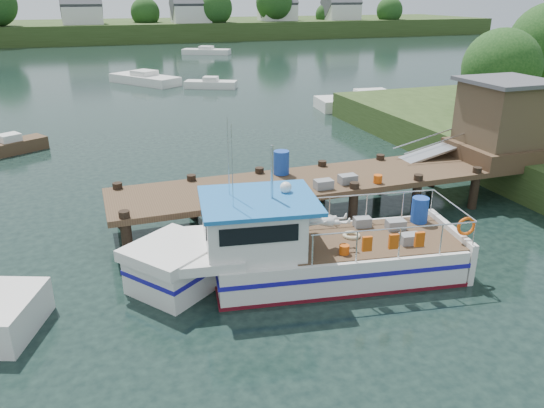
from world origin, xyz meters
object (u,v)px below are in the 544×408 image
object	(u,v)px
moored_far	(206,51)
moored_b	(211,84)
dock	(446,142)
moored_c	(372,101)
lobster_boat	(295,251)
moored_rowboat	(11,146)
moored_d	(145,79)

from	to	relation	value
moored_far	moored_b	world-z (taller)	moored_far
moored_far	dock	bearing A→B (deg)	-80.28
dock	moored_far	distance (m)	54.52
moored_c	moored_far	bearing A→B (deg)	111.06
dock	lobster_boat	size ratio (longest dim) A/B	1.72
dock	lobster_boat	distance (m)	8.77
dock	moored_c	size ratio (longest dim) A/B	2.07
dock	moored_c	bearing A→B (deg)	69.24
moored_far	moored_c	bearing A→B (deg)	-72.29
moored_rowboat	dock	bearing A→B (deg)	-37.37
moored_c	moored_d	xyz separation A→B (m)	(-13.72, 16.00, -0.02)
lobster_boat	moored_rowboat	xyz separation A→B (m)	(-8.78, 16.38, -0.48)
moored_b	moored_d	world-z (taller)	moored_d
lobster_boat	moored_c	distance (m)	24.69
moored_far	moored_d	xyz separation A→B (m)	(-10.55, -21.98, 0.05)
dock	lobster_boat	world-z (taller)	lobster_boat
lobster_boat	moored_b	distance (m)	32.64
moored_far	moored_c	size ratio (longest dim) A/B	0.80
dock	moored_far	bearing A→B (deg)	86.79
moored_rowboat	moored_d	distance (m)	21.93
dock	moored_far	world-z (taller)	dock
moored_far	moored_c	world-z (taller)	moored_c
moored_rowboat	moored_b	bearing A→B (deg)	48.25
moored_rowboat	moored_far	xyz separation A→B (m)	(19.53, 41.98, 0.02)
dock	moored_d	xyz separation A→B (m)	(-7.50, 32.43, -1.81)
lobster_boat	moored_far	xyz separation A→B (m)	(10.75, 58.37, -0.45)
lobster_boat	dock	bearing A→B (deg)	35.96
moored_rowboat	moored_d	size ratio (longest dim) A/B	0.50
dock	moored_b	bearing A→B (deg)	95.08
moored_c	moored_d	size ratio (longest dim) A/B	1.15
moored_far	moored_b	size ratio (longest dim) A/B	1.42
dock	moored_rowboat	xyz separation A→B (m)	(-16.48, 12.43, -1.88)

